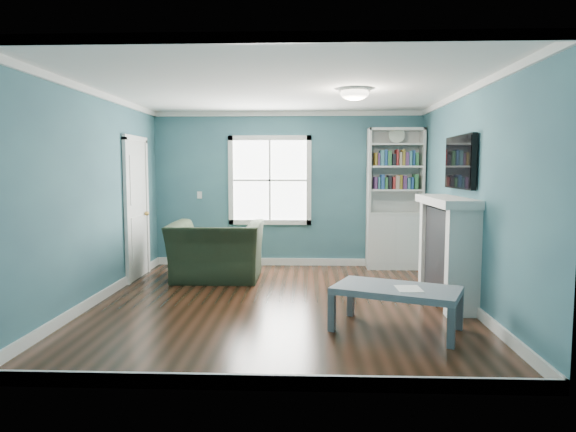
{
  "coord_description": "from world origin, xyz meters",
  "views": [
    {
      "loc": [
        0.35,
        -6.16,
        1.65
      ],
      "look_at": [
        0.09,
        0.4,
        1.04
      ],
      "focal_mm": 32.0,
      "sensor_mm": 36.0,
      "label": 1
    }
  ],
  "objects": [
    {
      "name": "paper_sheet",
      "position": [
        1.36,
        -1.09,
        0.45
      ],
      "size": [
        0.25,
        0.31,
        0.0
      ],
      "primitive_type": "cube",
      "rotation": [
        0.0,
        0.0,
        0.03
      ],
      "color": "white",
      "rests_on": "coffee_table"
    },
    {
      "name": "bookshelf",
      "position": [
        1.77,
        2.3,
        0.92
      ],
      "size": [
        0.9,
        0.35,
        2.31
      ],
      "color": "silver",
      "rests_on": "ground"
    },
    {
      "name": "light_switch",
      "position": [
        -1.5,
        2.48,
        1.2
      ],
      "size": [
        0.08,
        0.01,
        0.12
      ],
      "primitive_type": "cube",
      "color": "white",
      "rests_on": "room_walls"
    },
    {
      "name": "tv",
      "position": [
        2.2,
        0.2,
        1.72
      ],
      "size": [
        0.06,
        1.1,
        0.65
      ],
      "primitive_type": "cube",
      "color": "black",
      "rests_on": "fireplace"
    },
    {
      "name": "room_walls",
      "position": [
        0.0,
        0.0,
        1.58
      ],
      "size": [
        5.0,
        5.0,
        5.0
      ],
      "color": "#335868",
      "rests_on": "ground"
    },
    {
      "name": "fireplace",
      "position": [
        2.08,
        0.2,
        0.64
      ],
      "size": [
        0.44,
        1.58,
        1.3
      ],
      "color": "black",
      "rests_on": "ground"
    },
    {
      "name": "window",
      "position": [
        -0.3,
        2.49,
        1.45
      ],
      "size": [
        1.4,
        0.06,
        1.5
      ],
      "color": "white",
      "rests_on": "room_walls"
    },
    {
      "name": "ceiling_fixture",
      "position": [
        0.9,
        0.1,
        2.55
      ],
      "size": [
        0.38,
        0.38,
        0.15
      ],
      "color": "white",
      "rests_on": "room_walls"
    },
    {
      "name": "coffee_table",
      "position": [
        1.25,
        -1.01,
        0.39
      ],
      "size": [
        1.4,
        1.1,
        0.45
      ],
      "rotation": [
        0.0,
        0.0,
        -0.4
      ],
      "color": "#4D555D",
      "rests_on": "ground"
    },
    {
      "name": "floor",
      "position": [
        0.0,
        0.0,
        0.0
      ],
      "size": [
        5.0,
        5.0,
        0.0
      ],
      "primitive_type": "plane",
      "color": "black",
      "rests_on": "ground"
    },
    {
      "name": "door",
      "position": [
        -2.22,
        1.4,
        1.07
      ],
      "size": [
        0.12,
        0.98,
        2.17
      ],
      "color": "silver",
      "rests_on": "ground"
    },
    {
      "name": "recliner",
      "position": [
        -1.01,
        1.3,
        0.58
      ],
      "size": [
        1.32,
        0.87,
        1.15
      ],
      "primitive_type": "imported",
      "rotation": [
        0.0,
        0.0,
        -3.13
      ],
      "color": "black",
      "rests_on": "ground"
    },
    {
      "name": "trim",
      "position": [
        0.0,
        0.0,
        1.24
      ],
      "size": [
        4.5,
        5.0,
        2.6
      ],
      "color": "white",
      "rests_on": "ground"
    }
  ]
}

